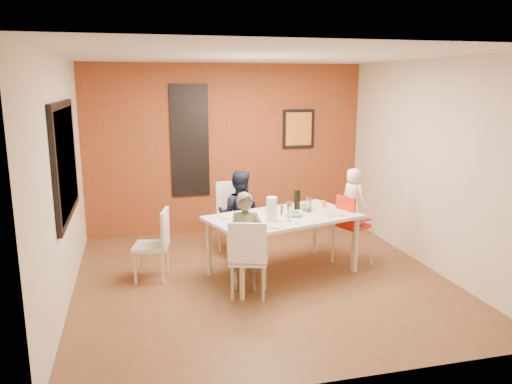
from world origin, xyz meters
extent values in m
plane|color=brown|center=(0.00, 0.00, 0.00)|extent=(4.50, 4.50, 0.00)
cube|color=silver|center=(0.00, 0.00, 2.70)|extent=(4.50, 4.50, 0.02)
cube|color=beige|center=(0.00, 2.25, 1.35)|extent=(4.50, 0.02, 2.70)
cube|color=beige|center=(0.00, -2.25, 1.35)|extent=(4.50, 0.02, 2.70)
cube|color=beige|center=(-2.25, 0.00, 1.35)|extent=(0.02, 4.50, 2.70)
cube|color=beige|center=(2.25, 0.00, 1.35)|extent=(0.02, 4.50, 2.70)
cube|color=maroon|center=(0.00, 2.23, 1.35)|extent=(4.50, 0.02, 2.70)
cube|color=black|center=(-2.22, 0.20, 1.55)|extent=(0.05, 1.70, 1.30)
cube|color=black|center=(-2.21, 0.20, 1.55)|extent=(0.02, 1.55, 1.15)
cube|color=silver|center=(-0.60, 2.21, 1.50)|extent=(0.55, 0.03, 1.70)
cube|color=black|center=(-0.60, 2.21, 1.50)|extent=(0.60, 0.03, 1.76)
cube|color=black|center=(1.20, 2.21, 1.65)|extent=(0.54, 0.03, 0.64)
cube|color=orange|center=(1.20, 2.19, 1.65)|extent=(0.44, 0.01, 0.54)
cube|color=silver|center=(0.31, 0.13, 0.75)|extent=(2.06, 1.51, 0.04)
cylinder|color=beige|center=(-0.37, -0.53, 0.36)|extent=(0.06, 0.06, 0.73)
cylinder|color=beige|center=(-0.61, 0.30, 0.36)|extent=(0.06, 0.06, 0.73)
cylinder|color=beige|center=(1.24, -0.04, 0.36)|extent=(0.06, 0.06, 0.73)
cylinder|color=beige|center=(0.99, 0.78, 0.36)|extent=(0.06, 0.06, 0.73)
cube|color=white|center=(-0.26, -0.41, 0.43)|extent=(0.53, 0.53, 0.05)
cube|color=white|center=(-0.32, -0.60, 0.67)|extent=(0.41, 0.17, 0.48)
cylinder|color=tan|center=(-0.04, -0.30, 0.21)|extent=(0.03, 0.03, 0.42)
cylinder|color=tan|center=(-0.15, -0.63, 0.21)|extent=(0.03, 0.03, 0.42)
cylinder|color=tan|center=(-0.37, -0.19, 0.21)|extent=(0.03, 0.03, 0.42)
cylinder|color=tan|center=(-0.48, -0.52, 0.21)|extent=(0.03, 0.03, 0.42)
cube|color=silver|center=(-0.10, 1.03, 0.48)|extent=(0.52, 0.52, 0.05)
cube|color=silver|center=(-0.13, 1.24, 0.75)|extent=(0.47, 0.10, 0.53)
cylinder|color=beige|center=(-0.27, 0.81, 0.23)|extent=(0.04, 0.04, 0.46)
cylinder|color=beige|center=(-0.32, 1.19, 0.23)|extent=(0.04, 0.04, 0.46)
cylinder|color=beige|center=(0.11, 0.86, 0.23)|extent=(0.04, 0.04, 0.46)
cylinder|color=beige|center=(0.07, 1.24, 0.23)|extent=(0.04, 0.04, 0.46)
cube|color=silver|center=(-1.33, 0.36, 0.42)|extent=(0.49, 0.49, 0.05)
cube|color=silver|center=(-1.15, 0.32, 0.65)|extent=(0.13, 0.41, 0.46)
cylinder|color=beige|center=(-1.45, 0.56, 0.20)|extent=(0.03, 0.03, 0.40)
cylinder|color=beige|center=(-1.12, 0.48, 0.20)|extent=(0.03, 0.03, 0.40)
cylinder|color=beige|center=(-1.53, 0.24, 0.20)|extent=(0.03, 0.03, 0.40)
cylinder|color=beige|center=(-1.20, 0.16, 0.20)|extent=(0.03, 0.03, 0.40)
cube|color=red|center=(1.32, 0.24, 0.54)|extent=(0.42, 0.42, 0.05)
cube|color=red|center=(1.18, 0.18, 0.76)|extent=(0.14, 0.32, 0.39)
cube|color=red|center=(1.32, 0.24, 0.63)|extent=(0.42, 0.42, 0.02)
cylinder|color=#C8B594|center=(1.56, 0.13, 0.26)|extent=(0.03, 0.03, 0.51)
cylinder|color=#C8B594|center=(1.21, 0.00, 0.26)|extent=(0.03, 0.03, 0.51)
cylinder|color=#C8B594|center=(1.43, 0.47, 0.26)|extent=(0.03, 0.03, 0.51)
cylinder|color=#C8B594|center=(1.08, 0.35, 0.26)|extent=(0.03, 0.03, 0.51)
imported|color=brown|center=(-0.26, -0.25, 0.59)|extent=(0.49, 0.39, 1.17)
imported|color=black|center=(-0.10, 0.87, 0.62)|extent=(0.73, 0.65, 1.24)
imported|color=white|center=(1.30, 0.24, 0.94)|extent=(0.35, 0.43, 0.75)
cube|color=white|center=(0.04, -0.30, 0.77)|extent=(0.28, 0.28, 0.01)
cube|color=white|center=(0.27, 0.44, 0.77)|extent=(0.26, 0.26, 0.01)
cube|color=white|center=(0.97, 0.04, 0.77)|extent=(0.26, 0.26, 0.01)
cube|color=white|center=(-0.37, 0.22, 0.77)|extent=(0.22, 0.22, 0.01)
imported|color=white|center=(0.44, 0.09, 0.79)|extent=(0.29, 0.29, 0.05)
imported|color=white|center=(0.68, 0.37, 0.79)|extent=(0.25, 0.25, 0.05)
cylinder|color=black|center=(0.52, 0.22, 0.92)|extent=(0.08, 0.08, 0.30)
cylinder|color=silver|center=(0.31, -0.12, 0.86)|extent=(0.07, 0.07, 0.19)
cylinder|color=silver|center=(0.69, 0.24, 0.87)|extent=(0.07, 0.07, 0.20)
cylinder|color=white|center=(0.11, -0.05, 0.91)|extent=(0.13, 0.13, 0.29)
cylinder|color=red|center=(0.43, 0.19, 0.84)|extent=(0.04, 0.04, 0.15)
cylinder|color=#347025|center=(0.40, 0.21, 0.84)|extent=(0.04, 0.04, 0.16)
cylinder|color=brown|center=(0.30, 0.17, 0.83)|extent=(0.03, 0.03, 0.13)
cylinder|color=orange|center=(0.95, 0.38, 0.81)|extent=(0.06, 0.06, 0.10)
camera|label=1|loc=(-1.48, -5.65, 2.40)|focal=35.00mm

